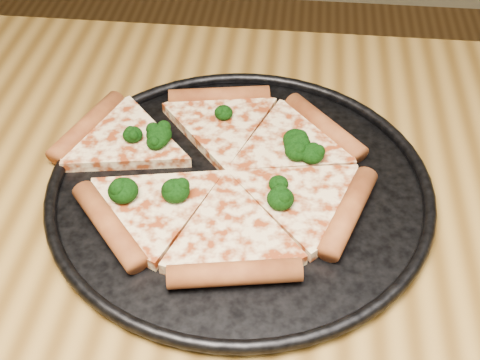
# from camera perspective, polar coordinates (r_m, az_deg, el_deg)

# --- Properties ---
(dining_table) EXTENTS (1.20, 0.90, 0.75)m
(dining_table) POSITION_cam_1_polar(r_m,az_deg,el_deg) (0.68, -0.91, -12.94)
(dining_table) COLOR olive
(dining_table) RESTS_ON ground
(pizza_pan) EXTENTS (0.41, 0.41, 0.02)m
(pizza_pan) POSITION_cam_1_polar(r_m,az_deg,el_deg) (0.68, 0.00, -0.50)
(pizza_pan) COLOR black
(pizza_pan) RESTS_ON dining_table
(pizza) EXTENTS (0.36, 0.32, 0.02)m
(pizza) POSITION_cam_1_polar(r_m,az_deg,el_deg) (0.68, -1.82, 0.92)
(pizza) COLOR #FFD99C
(pizza) RESTS_ON pizza_pan
(broccoli_florets) EXTENTS (0.23, 0.17, 0.02)m
(broccoli_florets) POSITION_cam_1_polar(r_m,az_deg,el_deg) (0.68, -1.30, 2.03)
(broccoli_florets) COLOR black
(broccoli_florets) RESTS_ON pizza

